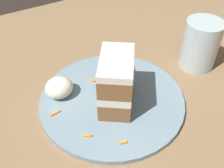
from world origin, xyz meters
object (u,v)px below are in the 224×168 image
object	(u,v)px
plate	(112,100)
cake_slice	(116,82)
orange_garnish	(120,69)
cream_dollop	(59,87)
drinking_glass	(200,47)

from	to	relation	value
plate	cake_slice	bearing A→B (deg)	-87.29
cake_slice	orange_garnish	bearing A→B (deg)	-91.29
plate	orange_garnish	xyz separation A→B (m)	(0.06, 0.06, 0.01)
cream_dollop	cake_slice	bearing A→B (deg)	-39.84
cream_dollop	drinking_glass	bearing A→B (deg)	-9.42
cake_slice	drinking_glass	distance (m)	0.22
cream_dollop	drinking_glass	world-z (taller)	drinking_glass
cream_dollop	drinking_glass	size ratio (longest dim) A/B	0.50
plate	orange_garnish	size ratio (longest dim) A/B	4.49
cream_dollop	drinking_glass	xyz separation A→B (m)	(0.30, -0.05, 0.01)
cream_dollop	plate	bearing A→B (deg)	-34.50
orange_garnish	drinking_glass	bearing A→B (deg)	-19.64
cake_slice	plate	bearing A→B (deg)	-51.97
orange_garnish	drinking_glass	size ratio (longest dim) A/B	0.58
drinking_glass	cream_dollop	bearing A→B (deg)	170.58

